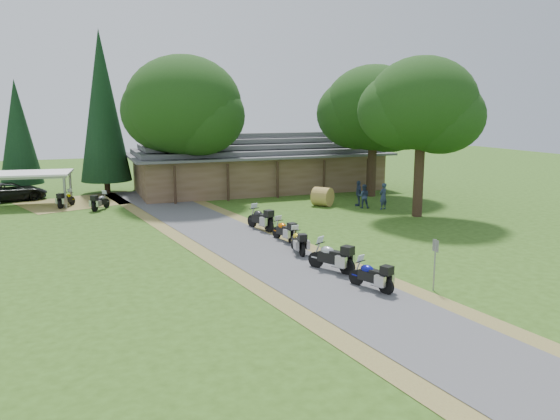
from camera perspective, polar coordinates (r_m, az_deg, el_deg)
name	(u,v)px	position (r m, az deg, el deg)	size (l,w,h in m)	color
ground	(310,278)	(22.90, 3.20, -7.08)	(120.00, 120.00, 0.00)	#2E4C15
driveway	(267,255)	(26.28, -1.41, -4.72)	(46.00, 46.00, 0.00)	#454548
lodge	(259,161)	(46.57, -2.23, 5.12)	(21.40, 9.40, 4.90)	brown
carport	(31,189)	(42.97, -24.60, 2.00)	(5.55, 3.70, 2.41)	white
car_dark_suv	(11,187)	(45.91, -26.27, 2.16)	(5.40, 2.30, 2.07)	black
motorcycle_row_a	(371,274)	(21.52, 9.50, -6.63)	(1.85, 0.61, 1.27)	navy
motorcycle_row_b	(331,255)	(23.61, 5.38, -4.75)	(2.09, 0.68, 1.43)	#A6AAAF
motorcycle_row_c	(298,240)	(26.49, 1.88, -3.19)	(1.83, 0.60, 1.25)	gold
motorcycle_row_d	(284,229)	(28.78, 0.44, -2.05)	(1.85, 0.60, 1.26)	#D76205
motorcycle_row_e	(260,217)	(31.49, -2.07, -0.78)	(2.09, 0.68, 1.43)	black
motorcycle_carport_a	(66,198)	(41.49, -21.44, 1.13)	(1.78, 0.58, 1.22)	#D1C203
motorcycle_carport_b	(100,201)	(39.58, -18.25, 0.92)	(1.82, 0.59, 1.24)	gray
person_a	(383,194)	(38.35, 10.74, 1.65)	(0.61, 0.44, 2.14)	#2A3753
person_b	(364,194)	(38.59, 8.74, 1.65)	(0.56, 0.40, 1.97)	#2A3753
person_c	(359,191)	(39.42, 8.21, 1.96)	(0.60, 0.43, 2.13)	#2A3753
hay_bale	(323,197)	(39.15, 4.47, 1.40)	(1.35, 1.35, 1.23)	olive
sign_post	(435,265)	(21.86, 15.85, -5.56)	(0.37, 0.06, 2.04)	gray
oak_lodge_left	(184,124)	(41.82, -10.00, 8.87)	(8.63, 8.63, 11.50)	#19340F
oak_lodge_right	(373,125)	(43.57, 9.72, 8.73)	(7.74, 7.74, 11.17)	#19340F
oak_driveway	(421,126)	(35.93, 14.53, 8.52)	(6.87, 6.87, 11.65)	#19340F
cedar_near	(103,113)	(46.53, -18.01, 9.64)	(4.01, 4.01, 13.05)	black
cedar_far	(19,137)	(48.64, -25.65, 6.85)	(3.31, 3.31, 9.18)	black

